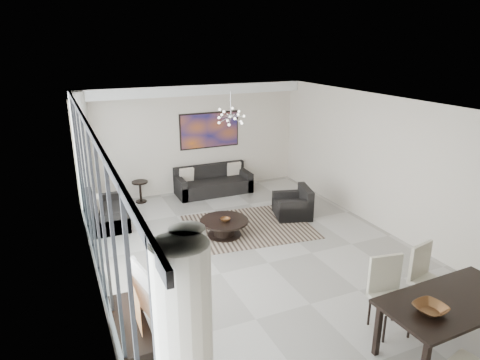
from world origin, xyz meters
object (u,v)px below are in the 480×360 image
tv_console (132,335)px  dining_table (453,306)px  television (140,295)px  sofa_main (213,184)px  coffee_table (224,227)px

tv_console → dining_table: dining_table is taller
dining_table → television: bearing=153.4°
sofa_main → television: 6.15m
coffee_table → sofa_main: 2.74m
sofa_main → tv_console: bearing=-120.5°
tv_console → television: (0.16, 0.07, 0.53)m
sofa_main → tv_console: size_ratio=1.41×
dining_table → sofa_main: bearing=95.0°
coffee_table → sofa_main: sofa_main is taller
sofa_main → dining_table: dining_table is taller
coffee_table → tv_console: size_ratio=0.72×
coffee_table → dining_table: (1.36, -4.53, 0.52)m
sofa_main → dining_table: (0.63, -7.17, 0.48)m
tv_console → sofa_main: bearing=59.5°
coffee_table → tv_console: tv_console is taller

